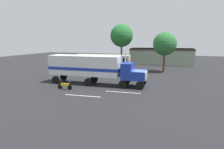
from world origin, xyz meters
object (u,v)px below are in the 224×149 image
Objects in this scene: motorcycle at (65,86)px; tree_center at (122,36)px; semi_truck at (92,67)px; person_bystander at (92,74)px; tree_left at (165,44)px; parked_bus at (103,61)px.

motorcycle is 0.21× the size of tree_center.
person_bystander is (-1.35, 2.88, -1.63)m from semi_truck.
motorcycle is at bearing -118.09° from semi_truck.
tree_left is (8.91, 14.69, 3.04)m from semi_truck.
semi_truck is 11.68m from parked_bus.
tree_center reaches higher than person_bystander.
tree_center is (-10.95, 6.94, 1.84)m from tree_left.
motorcycle is 26.44m from tree_center.
semi_truck is at bearing -75.54° from parked_bus.
parked_bus is 1.09× the size of tree_center.
semi_truck is 1.27× the size of parked_bus.
parked_bus is 12.79m from tree_left.
tree_left is at bearing 58.78° from semi_truck.
motorcycle is at bearing -86.82° from parked_bus.
tree_center reaches higher than motorcycle.
semi_truck reaches higher than person_bystander.
semi_truck is at bearing -84.59° from tree_center.
parked_bus is at bearing -163.99° from tree_left.
person_bystander is 0.21× the size of tree_left.
person_bystander is 0.16× the size of tree_center.
tree_left is at bearing 49.05° from person_bystander.
tree_center reaches higher than parked_bus.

